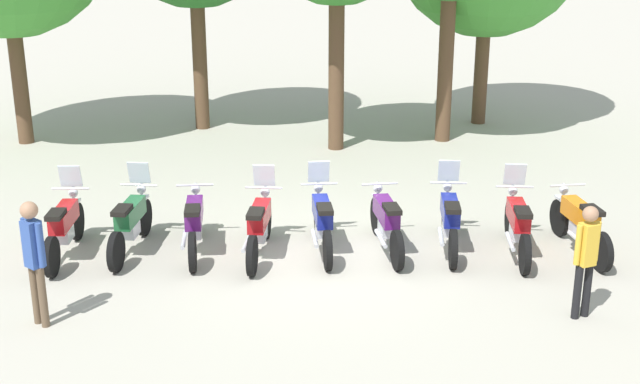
{
  "coord_description": "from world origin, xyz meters",
  "views": [
    {
      "loc": [
        -1.58,
        -12.83,
        5.48
      ],
      "look_at": [
        0.0,
        0.5,
        0.9
      ],
      "focal_mm": 47.69,
      "sensor_mm": 36.0,
      "label": 1
    }
  ],
  "objects_px": {
    "motorcycle_1": "(131,222)",
    "person_0": "(586,254)",
    "motorcycle_5": "(386,221)",
    "motorcycle_8": "(580,223)",
    "person_1": "(34,253)",
    "motorcycle_6": "(450,219)",
    "motorcycle_4": "(322,220)",
    "motorcycle_0": "(64,226)",
    "motorcycle_2": "(194,223)",
    "motorcycle_7": "(518,224)",
    "motorcycle_3": "(259,225)"
  },
  "relations": [
    {
      "from": "motorcycle_1",
      "to": "person_0",
      "type": "bearing_deg",
      "value": -104.34
    },
    {
      "from": "motorcycle_5",
      "to": "motorcycle_8",
      "type": "distance_m",
      "value": 3.18
    },
    {
      "from": "motorcycle_1",
      "to": "person_1",
      "type": "xyz_separation_m",
      "value": [
        -1.0,
        -2.51,
        0.54
      ]
    },
    {
      "from": "motorcycle_5",
      "to": "person_0",
      "type": "bearing_deg",
      "value": -142.0
    },
    {
      "from": "motorcycle_6",
      "to": "person_1",
      "type": "xyz_separation_m",
      "value": [
        -6.24,
        -2.0,
        0.54
      ]
    },
    {
      "from": "motorcycle_1",
      "to": "motorcycle_4",
      "type": "relative_size",
      "value": 0.99
    },
    {
      "from": "motorcycle_0",
      "to": "person_1",
      "type": "bearing_deg",
      "value": -173.16
    },
    {
      "from": "person_0",
      "to": "motorcycle_2",
      "type": "bearing_deg",
      "value": 43.17
    },
    {
      "from": "motorcycle_1",
      "to": "motorcycle_2",
      "type": "xyz_separation_m",
      "value": [
        1.04,
        -0.14,
        -0.01
      ]
    },
    {
      "from": "motorcycle_2",
      "to": "motorcycle_6",
      "type": "bearing_deg",
      "value": -93.32
    },
    {
      "from": "motorcycle_7",
      "to": "motorcycle_5",
      "type": "bearing_deg",
      "value": 89.89
    },
    {
      "from": "motorcycle_4",
      "to": "motorcycle_7",
      "type": "distance_m",
      "value": 3.2
    },
    {
      "from": "motorcycle_1",
      "to": "person_0",
      "type": "relative_size",
      "value": 1.32
    },
    {
      "from": "motorcycle_0",
      "to": "motorcycle_5",
      "type": "distance_m",
      "value": 5.25
    },
    {
      "from": "motorcycle_1",
      "to": "motorcycle_3",
      "type": "height_order",
      "value": "same"
    },
    {
      "from": "motorcycle_1",
      "to": "motorcycle_5",
      "type": "relative_size",
      "value": 0.99
    },
    {
      "from": "motorcycle_3",
      "to": "person_0",
      "type": "bearing_deg",
      "value": -111.18
    },
    {
      "from": "motorcycle_5",
      "to": "motorcycle_4",
      "type": "bearing_deg",
      "value": 80.96
    },
    {
      "from": "motorcycle_3",
      "to": "person_0",
      "type": "xyz_separation_m",
      "value": [
        4.32,
        -2.76,
        0.44
      ]
    },
    {
      "from": "motorcycle_2",
      "to": "motorcycle_5",
      "type": "height_order",
      "value": "same"
    },
    {
      "from": "motorcycle_2",
      "to": "motorcycle_6",
      "type": "xyz_separation_m",
      "value": [
        4.2,
        -0.36,
        0.01
      ]
    },
    {
      "from": "motorcycle_6",
      "to": "motorcycle_1",
      "type": "bearing_deg",
      "value": 95.06
    },
    {
      "from": "motorcycle_4",
      "to": "motorcycle_6",
      "type": "distance_m",
      "value": 2.11
    },
    {
      "from": "motorcycle_5",
      "to": "motorcycle_6",
      "type": "xyz_separation_m",
      "value": [
        1.06,
        -0.06,
        0.01
      ]
    },
    {
      "from": "motorcycle_2",
      "to": "motorcycle_6",
      "type": "relative_size",
      "value": 1.01
    },
    {
      "from": "motorcycle_3",
      "to": "person_0",
      "type": "relative_size",
      "value": 1.32
    },
    {
      "from": "motorcycle_1",
      "to": "motorcycle_7",
      "type": "height_order",
      "value": "same"
    },
    {
      "from": "motorcycle_3",
      "to": "motorcycle_5",
      "type": "bearing_deg",
      "value": -80.01
    },
    {
      "from": "motorcycle_8",
      "to": "person_1",
      "type": "relative_size",
      "value": 1.23
    },
    {
      "from": "motorcycle_8",
      "to": "person_1",
      "type": "xyz_separation_m",
      "value": [
        -8.33,
        -1.61,
        0.56
      ]
    },
    {
      "from": "motorcycle_7",
      "to": "person_1",
      "type": "xyz_separation_m",
      "value": [
        -7.29,
        -1.67,
        0.54
      ]
    },
    {
      "from": "motorcycle_4",
      "to": "motorcycle_6",
      "type": "xyz_separation_m",
      "value": [
        2.1,
        -0.19,
        0.0
      ]
    },
    {
      "from": "motorcycle_4",
      "to": "motorcycle_3",
      "type": "bearing_deg",
      "value": 95.9
    },
    {
      "from": "motorcycle_3",
      "to": "motorcycle_0",
      "type": "bearing_deg",
      "value": 95.43
    },
    {
      "from": "motorcycle_6",
      "to": "motorcycle_5",
      "type": "bearing_deg",
      "value": 97.54
    },
    {
      "from": "motorcycle_2",
      "to": "motorcycle_1",
      "type": "bearing_deg",
      "value": 83.92
    },
    {
      "from": "motorcycle_0",
      "to": "person_1",
      "type": "distance_m",
      "value": 2.49
    },
    {
      "from": "motorcycle_5",
      "to": "motorcycle_7",
      "type": "height_order",
      "value": "motorcycle_7"
    },
    {
      "from": "motorcycle_4",
      "to": "motorcycle_8",
      "type": "relative_size",
      "value": 1.0
    },
    {
      "from": "motorcycle_3",
      "to": "person_1",
      "type": "bearing_deg",
      "value": 135.6
    },
    {
      "from": "motorcycle_1",
      "to": "motorcycle_6",
      "type": "bearing_deg",
      "value": -83.65
    },
    {
      "from": "motorcycle_1",
      "to": "motorcycle_8",
      "type": "height_order",
      "value": "motorcycle_1"
    },
    {
      "from": "motorcycle_1",
      "to": "motorcycle_2",
      "type": "relative_size",
      "value": 0.99
    },
    {
      "from": "motorcycle_5",
      "to": "motorcycle_0",
      "type": "bearing_deg",
      "value": 84.36
    },
    {
      "from": "motorcycle_4",
      "to": "person_0",
      "type": "bearing_deg",
      "value": -129.87
    },
    {
      "from": "motorcycle_7",
      "to": "motorcycle_0",
      "type": "bearing_deg",
      "value": 94.47
    },
    {
      "from": "motorcycle_2",
      "to": "motorcycle_7",
      "type": "height_order",
      "value": "motorcycle_7"
    },
    {
      "from": "motorcycle_1",
      "to": "motorcycle_2",
      "type": "bearing_deg",
      "value": -85.86
    },
    {
      "from": "motorcycle_2",
      "to": "motorcycle_4",
      "type": "distance_m",
      "value": 2.1
    },
    {
      "from": "motorcycle_5",
      "to": "motorcycle_1",
      "type": "bearing_deg",
      "value": 82.36
    }
  ]
}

